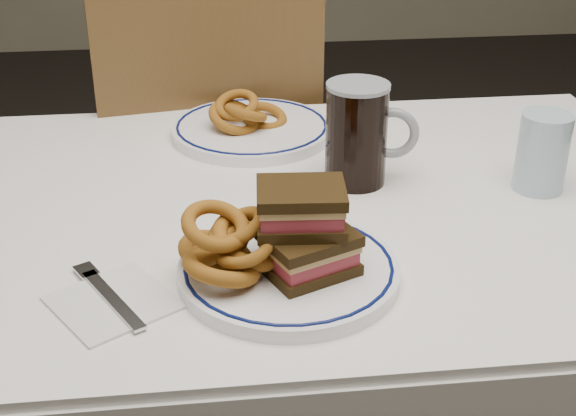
{
  "coord_description": "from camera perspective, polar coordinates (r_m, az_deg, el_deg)",
  "views": [
    {
      "loc": [
        -0.15,
        -1.11,
        1.32
      ],
      "look_at": [
        -0.04,
        -0.18,
        0.83
      ],
      "focal_mm": 50.0,
      "sensor_mm": 36.0,
      "label": 1
    }
  ],
  "objects": [
    {
      "name": "reuben_sandwich",
      "position": [
        1.02,
        1.23,
        -1.58
      ],
      "size": [
        0.14,
        0.13,
        0.12
      ],
      "color": "black",
      "rests_on": "main_plate"
    },
    {
      "name": "water_glass",
      "position": [
        1.33,
        17.64,
        3.8
      ],
      "size": [
        0.08,
        0.08,
        0.13
      ],
      "primitive_type": "cylinder",
      "color": "#A5C6D5",
      "rests_on": "dining_table"
    },
    {
      "name": "dining_table",
      "position": [
        1.31,
        1.04,
        -3.57
      ],
      "size": [
        1.27,
        0.87,
        0.75
      ],
      "color": "white",
      "rests_on": "floor"
    },
    {
      "name": "far_plate",
      "position": [
        1.5,
        -2.6,
        5.63
      ],
      "size": [
        0.3,
        0.3,
        0.02
      ],
      "color": "white",
      "rests_on": "dining_table"
    },
    {
      "name": "onion_rings_far",
      "position": [
        1.49,
        -3.1,
        6.73
      ],
      "size": [
        0.16,
        0.12,
        0.09
      ],
      "color": "brown",
      "rests_on": "far_plate"
    },
    {
      "name": "onion_rings_main",
      "position": [
        1.03,
        -4.27,
        -2.7
      ],
      "size": [
        0.15,
        0.15,
        0.11
      ],
      "color": "brown",
      "rests_on": "main_plate"
    },
    {
      "name": "napkin_fork",
      "position": [
        1.04,
        -12.4,
        -6.44
      ],
      "size": [
        0.19,
        0.19,
        0.01
      ],
      "color": "silver",
      "rests_on": "dining_table"
    },
    {
      "name": "ketchup_ramekin",
      "position": [
        1.12,
        -0.51,
        -0.98
      ],
      "size": [
        0.06,
        0.06,
        0.04
      ],
      "color": "silver",
      "rests_on": "main_plate"
    },
    {
      "name": "chair_far",
      "position": [
        1.86,
        -5.87,
        2.9
      ],
      "size": [
        0.54,
        0.54,
        1.01
      ],
      "color": "#483117",
      "rests_on": "floor"
    },
    {
      "name": "main_plate",
      "position": [
        1.06,
        0.05,
        -4.44
      ],
      "size": [
        0.29,
        0.29,
        0.02
      ],
      "color": "white",
      "rests_on": "dining_table"
    },
    {
      "name": "beer_mug",
      "position": [
        1.29,
        5.04,
        5.33
      ],
      "size": [
        0.15,
        0.1,
        0.17
      ],
      "color": "black",
      "rests_on": "dining_table"
    }
  ]
}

